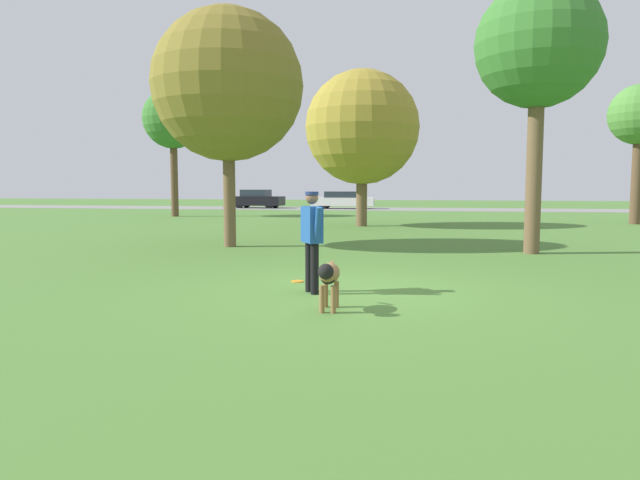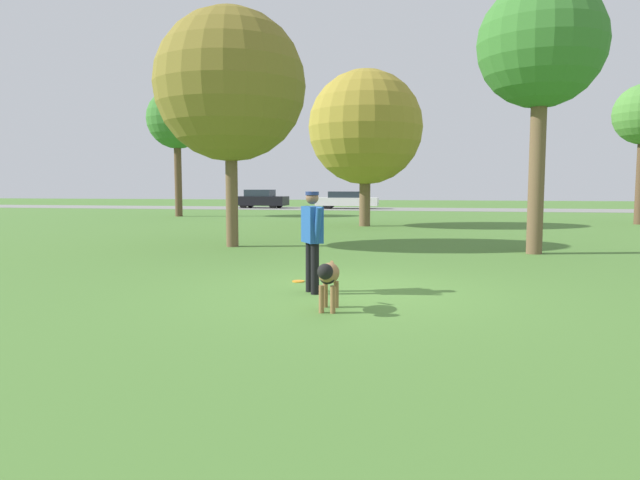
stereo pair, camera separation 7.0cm
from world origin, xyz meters
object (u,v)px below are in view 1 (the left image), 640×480
object	(u,v)px
frisbee	(297,281)
tree_mid_center	(362,128)
parked_car_black	(257,199)
parked_car_white	(343,200)
tree_far_right	(640,117)
person	(312,233)
tree_near_right	(538,47)
tree_far_left	(173,120)
tree_near_left	(228,86)
dog	(329,276)

from	to	relation	value
frisbee	tree_mid_center	bearing A→B (deg)	91.61
parked_car_black	parked_car_white	size ratio (longest dim) A/B	0.87
tree_far_right	parked_car_black	world-z (taller)	tree_far_right
person	parked_car_black	world-z (taller)	person
tree_mid_center	parked_car_white	xyz separation A→B (m)	(-3.35, 18.05, -3.45)
person	frisbee	size ratio (longest dim) A/B	7.40
parked_car_black	tree_near_right	bearing A→B (deg)	-58.26
parked_car_white	tree_far_left	bearing A→B (deg)	-123.01
frisbee	parked_car_black	size ratio (longest dim) A/B	0.05
person	tree_near_left	world-z (taller)	tree_near_left
frisbee	tree_far_right	distance (m)	21.51
tree_far_right	parked_car_white	size ratio (longest dim) A/B	1.33
tree_near_right	frisbee	bearing A→B (deg)	-133.00
frisbee	tree_far_left	world-z (taller)	tree_far_left
frisbee	tree_near_right	xyz separation A→B (m)	(4.84, 5.19, 5.03)
parked_car_white	tree_far_right	bearing A→B (deg)	-44.97
dog	frisbee	size ratio (longest dim) A/B	4.40
tree_near_left	tree_near_right	world-z (taller)	tree_near_right
parked_car_white	frisbee	bearing A→B (deg)	-84.30
tree_near_left	parked_car_white	bearing A→B (deg)	91.32
tree_far_left	dog	bearing A→B (deg)	-60.94
tree_far_right	tree_near_left	size ratio (longest dim) A/B	0.94
person	parked_car_black	size ratio (longest dim) A/B	0.40
tree_near_right	person	bearing A→B (deg)	-125.42
person	tree_far_left	distance (m)	24.53
tree_far_right	tree_near_right	size ratio (longest dim) A/B	0.92
dog	parked_car_black	world-z (taller)	parked_car_black
person	dog	xyz separation A→B (m)	(0.48, -1.25, -0.47)
tree_near_right	tree_far_left	distance (m)	22.02
tree_near_left	tree_mid_center	bearing A→B (deg)	72.83
dog	tree_far_left	size ratio (longest dim) A/B	0.14
tree_mid_center	tree_near_left	distance (m)	9.24
tree_mid_center	tree_near_right	bearing A→B (deg)	-59.87
dog	tree_far_right	xyz separation A→B (m)	(10.47, 19.86, 4.20)
tree_near_right	dog	bearing A→B (deg)	-117.80
frisbee	tree_far_left	bearing A→B (deg)	119.72
parked_car_white	tree_mid_center	bearing A→B (deg)	-80.42
person	parked_car_white	bearing A→B (deg)	155.59
tree_near_right	tree_near_left	bearing A→B (deg)	178.49
frisbee	tree_near_right	world-z (taller)	tree_near_right
tree_mid_center	person	bearing A→B (deg)	-86.79
tree_mid_center	parked_car_black	bearing A→B (deg)	118.73
frisbee	parked_car_black	distance (m)	34.12
tree_near_left	tree_far_left	distance (m)	16.84
dog	parked_car_white	world-z (taller)	parked_car_white
parked_car_black	tree_near_left	bearing A→B (deg)	-72.41
tree_mid_center	tree_near_left	xyz separation A→B (m)	(-2.73, -8.83, 0.30)
dog	parked_car_black	xyz separation A→B (m)	(-11.34, 34.71, 0.21)
frisbee	tree_far_right	world-z (taller)	tree_far_right
tree_mid_center	parked_car_white	distance (m)	18.68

